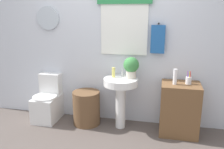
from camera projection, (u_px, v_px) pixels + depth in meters
name	position (u px, v px, depth m)	size (l,w,h in m)	color
back_wall	(112.00, 39.00, 3.63)	(4.40, 0.18, 2.60)	silver
toilet	(48.00, 102.00, 3.86)	(0.38, 0.51, 0.76)	white
laundry_hamper	(86.00, 108.00, 3.70)	(0.42, 0.42, 0.53)	brown
pedestal_sink	(121.00, 91.00, 3.50)	(0.50, 0.50, 0.77)	white
faucet	(122.00, 73.00, 3.55)	(0.03, 0.03, 0.10)	silver
wooden_cabinet	(179.00, 109.00, 3.38)	(0.53, 0.44, 0.75)	brown
soap_bottle	(113.00, 72.00, 3.50)	(0.05, 0.05, 0.15)	#DBD166
potted_plant	(131.00, 66.00, 3.43)	(0.23, 0.23, 0.31)	beige
lotion_bottle	(175.00, 77.00, 3.23)	(0.05, 0.05, 0.22)	white
toothbrush_cup	(189.00, 80.00, 3.27)	(0.08, 0.08, 0.19)	silver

